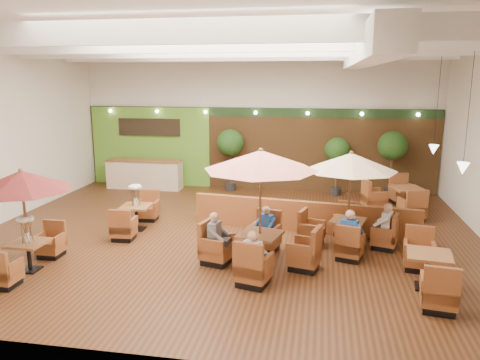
% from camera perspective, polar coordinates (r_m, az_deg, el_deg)
% --- Properties ---
extents(room, '(14.04, 14.00, 5.52)m').
position_cam_1_polar(room, '(13.77, 0.31, 9.33)').
color(room, '#381E0F').
rests_on(room, ground).
extents(service_counter, '(3.00, 0.75, 1.18)m').
position_cam_1_polar(service_counter, '(19.15, -11.54, 0.70)').
color(service_counter, beige).
rests_on(service_counter, ground).
extents(booth_divider, '(6.49, 1.01, 0.90)m').
position_cam_1_polar(booth_divider, '(13.62, 7.64, -4.41)').
color(booth_divider, brown).
rests_on(booth_divider, ground).
extents(table_0, '(2.22, 2.33, 2.41)m').
position_cam_1_polar(table_0, '(11.48, -24.96, -1.54)').
color(table_0, brown).
rests_on(table_0, ground).
extents(table_1, '(2.89, 2.89, 2.82)m').
position_cam_1_polar(table_1, '(10.64, 2.49, -0.94)').
color(table_1, brown).
rests_on(table_1, ground).
extents(table_2, '(2.61, 2.61, 2.55)m').
position_cam_1_polar(table_2, '(12.29, 13.26, -0.23)').
color(table_2, brown).
rests_on(table_2, ground).
extents(table_3, '(0.88, 2.49, 1.51)m').
position_cam_1_polar(table_3, '(14.00, -12.52, -3.98)').
color(table_3, brown).
rests_on(table_3, ground).
extents(table_4, '(1.00, 2.70, 0.99)m').
position_cam_1_polar(table_4, '(10.73, 21.94, -10.29)').
color(table_4, brown).
rests_on(table_4, ground).
extents(table_5, '(2.04, 2.93, 1.04)m').
position_cam_1_polar(table_5, '(16.40, 18.57, -2.31)').
color(table_5, brown).
rests_on(table_5, ground).
extents(topiary_0, '(1.05, 1.05, 2.43)m').
position_cam_1_polar(topiary_0, '(18.16, -1.19, 4.26)').
color(topiary_0, black).
rests_on(topiary_0, ground).
extents(topiary_1, '(0.95, 0.95, 2.20)m').
position_cam_1_polar(topiary_1, '(17.86, 11.77, 3.32)').
color(topiary_1, black).
rests_on(topiary_1, ground).
extents(topiary_2, '(1.06, 1.06, 2.47)m').
position_cam_1_polar(topiary_2, '(18.00, 18.08, 3.68)').
color(topiary_2, black).
rests_on(topiary_2, ground).
extents(diner_0, '(0.42, 0.38, 0.77)m').
position_cam_1_polar(diner_0, '(10.00, 1.64, -8.75)').
color(diner_0, silver).
rests_on(diner_0, ground).
extents(diner_1, '(0.39, 0.37, 0.71)m').
position_cam_1_polar(diner_1, '(11.94, 3.09, -5.34)').
color(diner_1, '#24529E').
rests_on(diner_1, ground).
extents(diner_2, '(0.35, 0.41, 0.80)m').
position_cam_1_polar(diner_2, '(11.13, -2.88, -6.48)').
color(diner_2, slate).
rests_on(diner_2, ground).
extents(diner_3, '(0.45, 0.41, 0.81)m').
position_cam_1_polar(diner_3, '(11.65, 13.27, -5.93)').
color(diner_3, '#24529E').
rests_on(diner_3, ground).
extents(diner_4, '(0.39, 0.42, 0.77)m').
position_cam_1_polar(diner_4, '(12.63, 17.27, -4.81)').
color(diner_4, silver).
rests_on(diner_4, ground).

